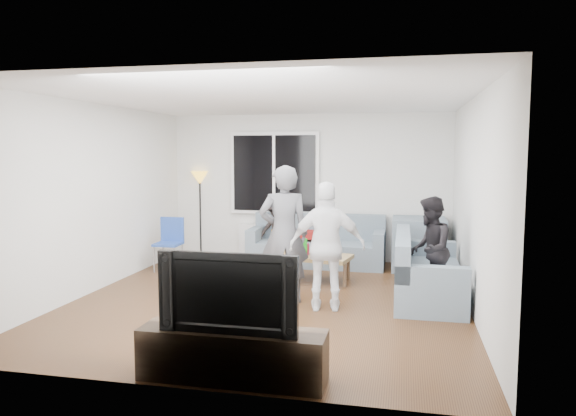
% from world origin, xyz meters
% --- Properties ---
extents(floor, '(5.00, 5.50, 0.04)m').
position_xyz_m(floor, '(0.00, 0.00, -0.02)').
color(floor, '#56351C').
rests_on(floor, ground).
extents(ceiling, '(5.00, 5.50, 0.04)m').
position_xyz_m(ceiling, '(0.00, 0.00, 2.62)').
color(ceiling, white).
rests_on(ceiling, ground).
extents(wall_back, '(5.00, 0.04, 2.60)m').
position_xyz_m(wall_back, '(0.00, 2.77, 1.30)').
color(wall_back, silver).
rests_on(wall_back, ground).
extents(wall_front, '(5.00, 0.04, 2.60)m').
position_xyz_m(wall_front, '(0.00, -2.77, 1.30)').
color(wall_front, silver).
rests_on(wall_front, ground).
extents(wall_left, '(0.04, 5.50, 2.60)m').
position_xyz_m(wall_left, '(-2.52, 0.00, 1.30)').
color(wall_left, silver).
rests_on(wall_left, ground).
extents(wall_right, '(0.04, 5.50, 2.60)m').
position_xyz_m(wall_right, '(2.52, 0.00, 1.30)').
color(wall_right, silver).
rests_on(wall_right, ground).
extents(window_frame, '(1.62, 0.06, 1.47)m').
position_xyz_m(window_frame, '(-0.60, 2.69, 1.55)').
color(window_frame, white).
rests_on(window_frame, wall_back).
extents(window_glass, '(1.50, 0.02, 1.35)m').
position_xyz_m(window_glass, '(-0.60, 2.65, 1.55)').
color(window_glass, black).
rests_on(window_glass, window_frame).
extents(window_mullion, '(0.05, 0.03, 1.35)m').
position_xyz_m(window_mullion, '(-0.60, 2.64, 1.55)').
color(window_mullion, white).
rests_on(window_mullion, window_frame).
extents(radiator, '(1.30, 0.12, 0.62)m').
position_xyz_m(radiator, '(-0.60, 2.65, 0.31)').
color(radiator, silver).
rests_on(radiator, floor).
extents(potted_plant, '(0.23, 0.20, 0.35)m').
position_xyz_m(potted_plant, '(-0.25, 2.62, 0.80)').
color(potted_plant, '#2D692A').
rests_on(potted_plant, radiator).
extents(vase, '(0.18, 0.18, 0.16)m').
position_xyz_m(vase, '(-0.87, 2.62, 0.70)').
color(vase, silver).
rests_on(vase, radiator).
extents(sofa_back_section, '(2.30, 0.85, 0.85)m').
position_xyz_m(sofa_back_section, '(0.24, 2.27, 0.42)').
color(sofa_back_section, slate).
rests_on(sofa_back_section, floor).
extents(sofa_right_section, '(2.00, 0.85, 0.85)m').
position_xyz_m(sofa_right_section, '(2.02, 0.51, 0.42)').
color(sofa_right_section, slate).
rests_on(sofa_right_section, floor).
extents(sofa_corner, '(0.85, 0.85, 0.85)m').
position_xyz_m(sofa_corner, '(1.94, 2.27, 0.42)').
color(sofa_corner, slate).
rests_on(sofa_corner, floor).
extents(cushion_yellow, '(0.47, 0.43, 0.14)m').
position_xyz_m(cushion_yellow, '(-0.34, 2.25, 0.51)').
color(cushion_yellow, '#C6821D').
rests_on(cushion_yellow, sofa_back_section).
extents(cushion_red, '(0.38, 0.32, 0.13)m').
position_xyz_m(cushion_red, '(0.13, 2.33, 0.51)').
color(cushion_red, maroon).
rests_on(cushion_red, sofa_back_section).
extents(coffee_table, '(1.19, 0.79, 0.40)m').
position_xyz_m(coffee_table, '(0.38, 1.10, 0.20)').
color(coffee_table, '#987E49').
rests_on(coffee_table, floor).
extents(pitcher, '(0.17, 0.17, 0.17)m').
position_xyz_m(pitcher, '(0.23, 1.09, 0.49)').
color(pitcher, maroon).
rests_on(pitcher, coffee_table).
extents(side_chair, '(0.41, 0.41, 0.86)m').
position_xyz_m(side_chair, '(-2.05, 1.31, 0.43)').
color(side_chair, '#2546A1').
rests_on(side_chair, floor).
extents(floor_lamp, '(0.32, 0.32, 1.56)m').
position_xyz_m(floor_lamp, '(-2.05, 2.74, 0.78)').
color(floor_lamp, gold).
rests_on(floor_lamp, floor).
extents(player_left, '(0.74, 0.59, 1.76)m').
position_xyz_m(player_left, '(0.19, -0.06, 0.88)').
color(player_left, '#4B4C50').
rests_on(player_left, floor).
extents(player_right, '(0.97, 0.52, 1.58)m').
position_xyz_m(player_right, '(0.78, -0.30, 0.79)').
color(player_right, white).
rests_on(player_right, floor).
extents(spectator_right, '(0.59, 0.72, 1.37)m').
position_xyz_m(spectator_right, '(2.02, 0.32, 0.68)').
color(spectator_right, black).
rests_on(spectator_right, floor).
extents(spectator_back, '(0.76, 0.50, 1.10)m').
position_xyz_m(spectator_back, '(-0.45, 2.30, 0.55)').
color(spectator_back, black).
rests_on(spectator_back, floor).
extents(tv_console, '(1.60, 0.40, 0.44)m').
position_xyz_m(tv_console, '(0.29, -2.50, 0.22)').
color(tv_console, '#34271A').
rests_on(tv_console, floor).
extents(television, '(1.18, 0.16, 0.68)m').
position_xyz_m(television, '(0.29, -2.50, 0.78)').
color(television, black).
rests_on(television, tv_console).
extents(bottle_d, '(0.07, 0.07, 0.22)m').
position_xyz_m(bottle_d, '(0.58, 1.04, 0.51)').
color(bottle_d, '#E35D14').
rests_on(bottle_d, coffee_table).
extents(bottle_b, '(0.08, 0.08, 0.26)m').
position_xyz_m(bottle_b, '(0.27, 0.98, 0.53)').
color(bottle_b, green).
rests_on(bottle_b, coffee_table).
extents(bottle_c, '(0.07, 0.07, 0.22)m').
position_xyz_m(bottle_c, '(0.44, 1.28, 0.51)').
color(bottle_c, black).
rests_on(bottle_c, coffee_table).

